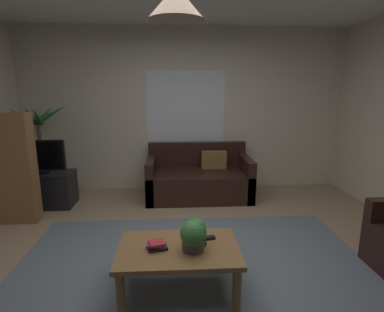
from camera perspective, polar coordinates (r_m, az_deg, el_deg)
floor at (r=3.06m, az=0.36°, el=-21.08°), size 5.30×5.04×0.02m
rug at (r=2.89m, az=0.64°, el=-23.05°), size 3.44×2.77×0.01m
wall_back at (r=5.10m, az=-1.51°, el=8.57°), size 5.42×0.06×2.65m
window_pane at (r=5.07m, az=-1.20°, el=9.03°), size 1.28×0.01×1.19m
couch_under_window at (r=4.80m, az=1.30°, el=-4.49°), size 1.59×0.85×0.82m
coffee_table at (r=2.65m, az=-2.54°, el=-17.95°), size 1.00×0.64×0.40m
book_on_table_0 at (r=2.60m, az=-6.46°, el=-16.76°), size 0.17×0.13×0.02m
book_on_table_1 at (r=2.58m, az=-6.69°, el=-16.29°), size 0.16×0.10×0.02m
book_on_table_2 at (r=2.57m, az=-6.68°, el=-15.88°), size 0.15×0.14×0.02m
remote_on_table_0 at (r=2.73m, az=2.66°, el=-15.17°), size 0.17×0.08×0.02m
remote_on_table_1 at (r=2.59m, az=1.62°, el=-16.73°), size 0.12×0.17×0.02m
potted_plant_on_table at (r=2.50m, az=0.37°, el=-14.43°), size 0.22×0.22×0.27m
tv_stand at (r=4.94m, az=-26.38°, el=-5.65°), size 0.90×0.44×0.50m
tv at (r=4.80m, az=-27.05°, el=-0.09°), size 0.76×0.16×0.48m
potted_palm_corner at (r=5.26m, az=-26.31°, el=-0.16°), size 0.83×0.85×1.48m
bookshelf_corner at (r=4.45m, az=-31.73°, el=-1.90°), size 0.70×0.31×1.40m
pendant_lamp at (r=2.35m, az=-3.05°, el=26.84°), size 0.40×0.40×0.49m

